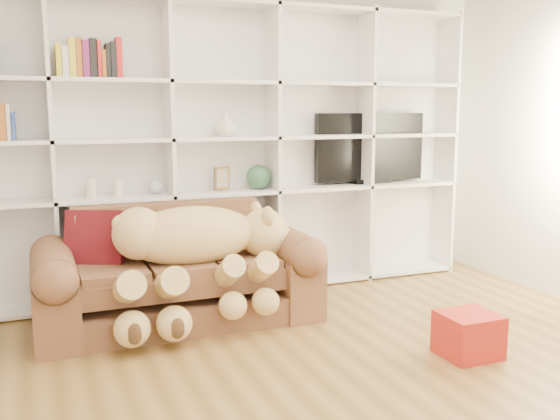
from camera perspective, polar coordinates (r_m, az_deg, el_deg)
name	(u,v)px	position (r m, az deg, el deg)	size (l,w,h in m)	color
floor	(355,412)	(3.39, 6.89, -17.87)	(5.00, 5.00, 0.00)	brown
wall_back	(216,131)	(5.34, -5.88, 7.17)	(5.00, 0.02, 2.70)	silver
bookshelf	(192,138)	(5.15, -8.03, 6.56)	(4.43, 0.35, 2.40)	white
sofa	(178,279)	(4.62, -9.32, -6.26)	(1.99, 0.86, 0.83)	brown
teddy_bear	(196,248)	(4.42, -7.72, -3.49)	(1.41, 0.79, 0.82)	#DAB56D
throw_pillow	(96,239)	(4.60, -16.51, -2.58)	(0.40, 0.13, 0.40)	#590F15
gift_box	(468,335)	(4.16, 16.84, -10.86)	(0.34, 0.32, 0.27)	red
tv	(370,149)	(5.77, 8.21, 5.57)	(1.08, 0.18, 0.64)	black
picture_frame	(222,178)	(5.18, -5.33, 2.91)	(0.15, 0.03, 0.19)	brown
green_vase	(259,177)	(5.28, -1.95, 3.04)	(0.21, 0.21, 0.21)	#315F3D
figurine_tall	(91,188)	(4.99, -16.91, 1.97)	(0.08, 0.08, 0.15)	beige
figurine_short	(118,188)	(5.01, -14.59, 1.98)	(0.08, 0.08, 0.13)	beige
snow_globe	(156,187)	(5.06, -11.25, 2.09)	(0.11, 0.11, 0.11)	silver
shelf_vase	(225,125)	(5.16, -5.01, 7.76)	(0.18, 0.18, 0.19)	beige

